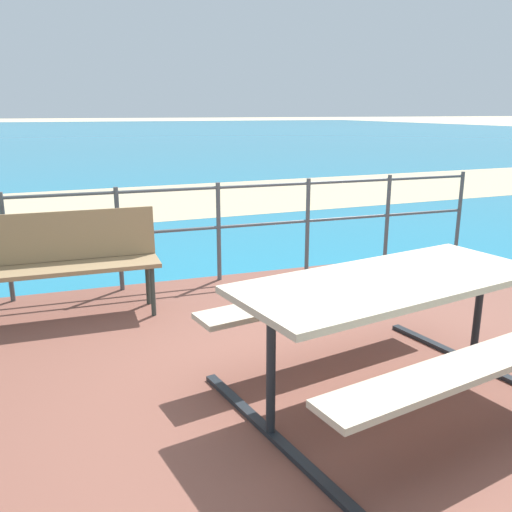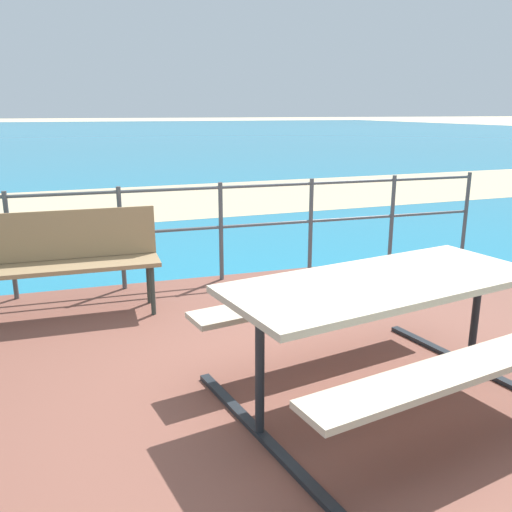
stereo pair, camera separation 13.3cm
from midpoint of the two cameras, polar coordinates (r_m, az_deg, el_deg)
The scene contains 7 objects.
ground_plane at distance 3.49m, azimuth 6.24°, elevation -15.20°, with size 240.00×240.00×0.00m, color beige.
patio_paving at distance 3.47m, azimuth 6.26°, elevation -14.77°, with size 6.40×5.20×0.06m, color brown.
sea_water at distance 42.76m, azimuth -17.77°, elevation 12.17°, with size 90.00×90.00×0.01m, color teal.
beach_strip at distance 10.93m, azimuth -12.00°, elevation 5.66°, with size 54.00×4.24×0.01m, color tan.
picnic_table at distance 3.25m, azimuth 12.84°, elevation -4.99°, with size 2.15×1.82×0.76m.
park_bench at distance 4.77m, azimuth -21.72°, elevation 0.02°, with size 1.75×0.41×0.88m.
railing_fence at distance 5.45m, azimuth -4.69°, elevation 3.74°, with size 5.94×0.04×1.01m.
Camera 1 is at (-1.39, -2.68, 1.76)m, focal length 37.83 mm.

